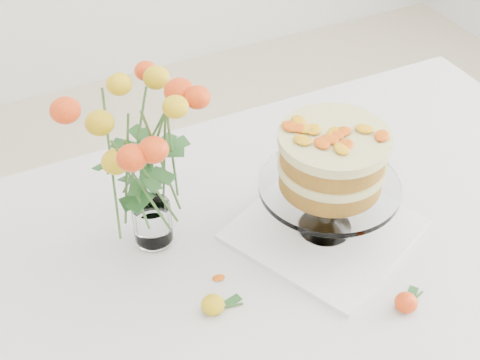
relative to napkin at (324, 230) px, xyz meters
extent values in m
cube|color=tan|center=(0.00, 0.03, -0.03)|extent=(1.40, 0.90, 0.04)
cylinder|color=tan|center=(-0.62, 0.40, -0.41)|extent=(0.06, 0.06, 0.71)
cylinder|color=tan|center=(0.62, 0.40, -0.41)|extent=(0.06, 0.06, 0.71)
cube|color=silver|center=(0.00, 0.03, -0.01)|extent=(1.42, 0.92, 0.01)
cube|color=silver|center=(0.00, 0.49, -0.11)|extent=(1.42, 0.01, 0.20)
cube|color=white|center=(0.00, 0.00, 0.00)|extent=(0.44, 0.44, 0.01)
cylinder|color=silver|center=(0.00, 0.00, 0.07)|extent=(0.03, 0.03, 0.09)
cylinder|color=silver|center=(0.00, 0.00, 0.13)|extent=(0.29, 0.29, 0.01)
cylinder|color=#A06F24|center=(0.00, 0.00, 0.15)|extent=(0.21, 0.21, 0.04)
cylinder|color=beige|center=(0.00, 0.00, 0.18)|extent=(0.22, 0.22, 0.02)
cylinder|color=#A06F24|center=(0.00, 0.00, 0.21)|extent=(0.21, 0.21, 0.04)
cylinder|color=beige|center=(0.00, 0.00, 0.24)|extent=(0.23, 0.23, 0.02)
cylinder|color=silver|center=(-0.34, 0.13, 0.00)|extent=(0.06, 0.06, 0.01)
cylinder|color=silver|center=(-0.34, 0.13, 0.05)|extent=(0.08, 0.08, 0.09)
ellipsoid|color=yellow|center=(-0.30, -0.09, 0.01)|extent=(0.05, 0.05, 0.04)
cylinder|color=#396126|center=(-0.27, -0.10, 0.00)|extent=(0.05, 0.01, 0.00)
ellipsoid|color=red|center=(0.03, -0.25, 0.01)|extent=(0.04, 0.04, 0.04)
cylinder|color=#396126|center=(0.06, -0.24, 0.00)|extent=(0.05, 0.02, 0.00)
ellipsoid|color=#EDA20E|center=(-0.12, -0.07, 0.00)|extent=(0.03, 0.02, 0.00)
ellipsoid|color=#EDA20E|center=(-0.02, -0.11, 0.00)|extent=(0.03, 0.02, 0.00)
ellipsoid|color=#EDA20E|center=(0.02, -0.15, 0.00)|extent=(0.03, 0.02, 0.00)
ellipsoid|color=#EDA20E|center=(-0.26, -0.02, 0.00)|extent=(0.03, 0.02, 0.00)
camera|label=1|loc=(-0.61, -0.84, 1.01)|focal=50.00mm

